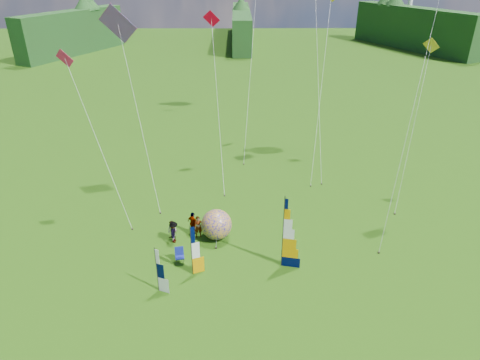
{
  "coord_description": "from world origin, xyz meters",
  "views": [
    {
      "loc": [
        -1.2,
        -19.92,
        17.91
      ],
      "look_at": [
        -1.0,
        4.0,
        5.5
      ],
      "focal_mm": 32.0,
      "sensor_mm": 36.0,
      "label": 1
    }
  ],
  "objects_px": {
    "kite_whale": "(318,40)",
    "spectator_b": "(172,230)",
    "feather_banner_main": "(283,233)",
    "spectator_c": "(174,232)",
    "side_banner_far": "(157,270)",
    "side_banner_left": "(191,251)",
    "spectator_d": "(193,223)",
    "bol_inflatable": "(216,225)",
    "spectator_a": "(198,227)",
    "camp_chair": "(180,256)"
  },
  "relations": [
    {
      "from": "spectator_a",
      "to": "spectator_d",
      "type": "bearing_deg",
      "value": 126.9
    },
    {
      "from": "spectator_c",
      "to": "spectator_b",
      "type": "bearing_deg",
      "value": 32.95
    },
    {
      "from": "side_banner_left",
      "to": "bol_inflatable",
      "type": "distance_m",
      "value": 4.3
    },
    {
      "from": "kite_whale",
      "to": "spectator_a",
      "type": "bearing_deg",
      "value": -100.71
    },
    {
      "from": "camp_chair",
      "to": "spectator_b",
      "type": "bearing_deg",
      "value": 96.54
    },
    {
      "from": "spectator_b",
      "to": "side_banner_far",
      "type": "bearing_deg",
      "value": -57.17
    },
    {
      "from": "feather_banner_main",
      "to": "side_banner_far",
      "type": "relative_size",
      "value": 1.64
    },
    {
      "from": "feather_banner_main",
      "to": "spectator_c",
      "type": "xyz_separation_m",
      "value": [
        -7.33,
        2.72,
        -1.72
      ]
    },
    {
      "from": "bol_inflatable",
      "to": "spectator_a",
      "type": "xyz_separation_m",
      "value": [
        -1.31,
        0.12,
        -0.26
      ]
    },
    {
      "from": "spectator_d",
      "to": "kite_whale",
      "type": "xyz_separation_m",
      "value": [
        10.64,
        14.29,
        10.4
      ]
    },
    {
      "from": "side_banner_far",
      "to": "spectator_c",
      "type": "height_order",
      "value": "side_banner_far"
    },
    {
      "from": "side_banner_left",
      "to": "spectator_d",
      "type": "distance_m",
      "value": 4.64
    },
    {
      "from": "spectator_c",
      "to": "spectator_d",
      "type": "height_order",
      "value": "spectator_d"
    },
    {
      "from": "spectator_d",
      "to": "kite_whale",
      "type": "height_order",
      "value": "kite_whale"
    },
    {
      "from": "spectator_c",
      "to": "kite_whale",
      "type": "relative_size",
      "value": 0.07
    },
    {
      "from": "kite_whale",
      "to": "bol_inflatable",
      "type": "bearing_deg",
      "value": -96.92
    },
    {
      "from": "side_banner_far",
      "to": "spectator_b",
      "type": "relative_size",
      "value": 2.03
    },
    {
      "from": "feather_banner_main",
      "to": "kite_whale",
      "type": "distance_m",
      "value": 20.56
    },
    {
      "from": "feather_banner_main",
      "to": "spectator_d",
      "type": "xyz_separation_m",
      "value": [
        -6.08,
        3.74,
        -1.65
      ]
    },
    {
      "from": "spectator_b",
      "to": "spectator_c",
      "type": "bearing_deg",
      "value": -27.76
    },
    {
      "from": "spectator_d",
      "to": "feather_banner_main",
      "type": "bearing_deg",
      "value": -171.82
    },
    {
      "from": "side_banner_left",
      "to": "side_banner_far",
      "type": "bearing_deg",
      "value": -162.46
    },
    {
      "from": "side_banner_left",
      "to": "spectator_d",
      "type": "height_order",
      "value": "side_banner_left"
    },
    {
      "from": "feather_banner_main",
      "to": "spectator_c",
      "type": "relative_size",
      "value": 3.1
    },
    {
      "from": "feather_banner_main",
      "to": "spectator_b",
      "type": "height_order",
      "value": "feather_banner_main"
    },
    {
      "from": "spectator_c",
      "to": "camp_chair",
      "type": "relative_size",
      "value": 1.51
    },
    {
      "from": "side_banner_left",
      "to": "bol_inflatable",
      "type": "xyz_separation_m",
      "value": [
        1.37,
        4.02,
        -0.67
      ]
    },
    {
      "from": "bol_inflatable",
      "to": "spectator_b",
      "type": "distance_m",
      "value": 3.15
    },
    {
      "from": "spectator_a",
      "to": "bol_inflatable",
      "type": "bearing_deg",
      "value": -14.03
    },
    {
      "from": "spectator_a",
      "to": "spectator_d",
      "type": "height_order",
      "value": "spectator_d"
    },
    {
      "from": "spectator_a",
      "to": "spectator_c",
      "type": "xyz_separation_m",
      "value": [
        -1.67,
        -0.61,
        -0.02
      ]
    },
    {
      "from": "bol_inflatable",
      "to": "spectator_c",
      "type": "bearing_deg",
      "value": -170.61
    },
    {
      "from": "spectator_a",
      "to": "camp_chair",
      "type": "bearing_deg",
      "value": -117.52
    },
    {
      "from": "side_banner_left",
      "to": "camp_chair",
      "type": "xyz_separation_m",
      "value": [
        -0.95,
        1.16,
        -1.24
      ]
    },
    {
      "from": "spectator_d",
      "to": "kite_whale",
      "type": "bearing_deg",
      "value": -86.88
    },
    {
      "from": "feather_banner_main",
      "to": "camp_chair",
      "type": "relative_size",
      "value": 4.69
    },
    {
      "from": "camp_chair",
      "to": "feather_banner_main",
      "type": "bearing_deg",
      "value": -13.51
    },
    {
      "from": "side_banner_far",
      "to": "kite_whale",
      "type": "bearing_deg",
      "value": 81.25
    },
    {
      "from": "feather_banner_main",
      "to": "kite_whale",
      "type": "xyz_separation_m",
      "value": [
        4.57,
        18.03,
        8.76
      ]
    },
    {
      "from": "kite_whale",
      "to": "spectator_b",
      "type": "bearing_deg",
      "value": -104.6
    },
    {
      "from": "camp_chair",
      "to": "kite_whale",
      "type": "distance_m",
      "value": 23.54
    },
    {
      "from": "side_banner_left",
      "to": "spectator_b",
      "type": "height_order",
      "value": "side_banner_left"
    },
    {
      "from": "feather_banner_main",
      "to": "bol_inflatable",
      "type": "distance_m",
      "value": 5.6
    },
    {
      "from": "spectator_c",
      "to": "side_banner_far",
      "type": "bearing_deg",
      "value": -178.25
    },
    {
      "from": "spectator_a",
      "to": "spectator_d",
      "type": "relative_size",
      "value": 0.95
    },
    {
      "from": "feather_banner_main",
      "to": "side_banner_far",
      "type": "xyz_separation_m",
      "value": [
        -7.65,
        -2.3,
        -0.99
      ]
    },
    {
      "from": "spectator_b",
      "to": "camp_chair",
      "type": "height_order",
      "value": "spectator_b"
    },
    {
      "from": "spectator_a",
      "to": "spectator_d",
      "type": "distance_m",
      "value": 0.58
    },
    {
      "from": "feather_banner_main",
      "to": "spectator_d",
      "type": "bearing_deg",
      "value": 160.51
    },
    {
      "from": "feather_banner_main",
      "to": "side_banner_left",
      "type": "xyz_separation_m",
      "value": [
        -5.72,
        -0.8,
        -0.76
      ]
    }
  ]
}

